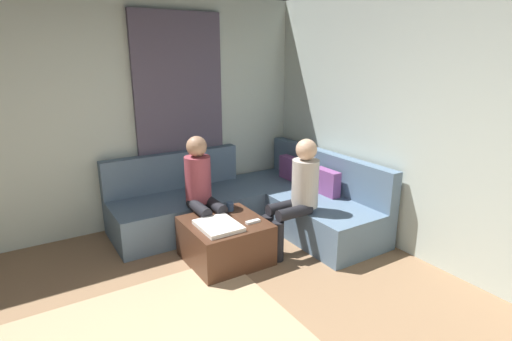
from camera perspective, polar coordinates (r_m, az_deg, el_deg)
wall_back at (r=3.93m, az=30.25°, el=4.17°), size 6.00×0.12×2.70m
wall_left at (r=4.79m, az=-25.88°, el=6.58°), size 0.12×6.00×2.70m
curtain_panel at (r=5.01m, az=-10.68°, el=7.14°), size 0.06×1.10×2.50m
sectional_couch at (r=4.86m, az=-0.34°, el=-4.75°), size 2.10×2.55×0.87m
ottoman at (r=4.12m, az=-4.42°, el=-9.90°), size 0.76×0.76×0.42m
folded_blanket at (r=3.89m, az=-5.38°, el=-7.82°), size 0.44×0.36×0.04m
coffee_mug at (r=4.27m, az=-3.73°, el=-5.13°), size 0.08×0.08×0.10m
game_remote at (r=3.98m, az=-0.45°, el=-7.29°), size 0.05×0.15×0.02m
person_on_couch_back at (r=4.16m, az=5.93°, el=-2.99°), size 0.30×0.60×1.20m
person_on_couch_side at (r=4.28m, az=-7.69°, el=-2.48°), size 0.60×0.30×1.20m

